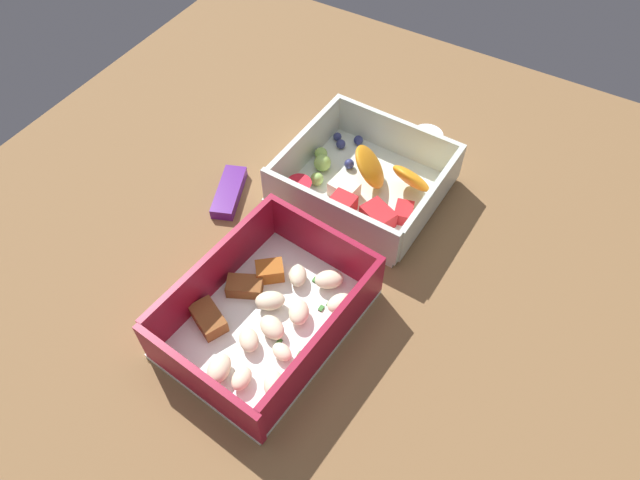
# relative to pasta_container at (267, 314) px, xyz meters

# --- Properties ---
(table_surface) EXTENTS (0.80, 0.80, 0.02)m
(table_surface) POSITION_rel_pasta_container_xyz_m (0.10, 0.01, -0.03)
(table_surface) COLOR brown
(table_surface) RESTS_ON ground
(pasta_container) EXTENTS (0.19, 0.15, 0.06)m
(pasta_container) POSITION_rel_pasta_container_xyz_m (0.00, 0.00, 0.00)
(pasta_container) COLOR white
(pasta_container) RESTS_ON table_surface
(fruit_bowl) EXTENTS (0.15, 0.17, 0.06)m
(fruit_bowl) POSITION_rel_pasta_container_xyz_m (0.19, 0.00, 0.00)
(fruit_bowl) COLOR silver
(fruit_bowl) RESTS_ON table_surface
(candy_bar) EXTENTS (0.07, 0.05, 0.01)m
(candy_bar) POSITION_rel_pasta_container_xyz_m (0.11, 0.12, -0.01)
(candy_bar) COLOR #51197A
(candy_bar) RESTS_ON table_surface
(paper_cup_liner) EXTENTS (0.04, 0.04, 0.01)m
(paper_cup_liner) POSITION_rel_pasta_container_xyz_m (0.30, -0.03, -0.01)
(paper_cup_liner) COLOR white
(paper_cup_liner) RESTS_ON table_surface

